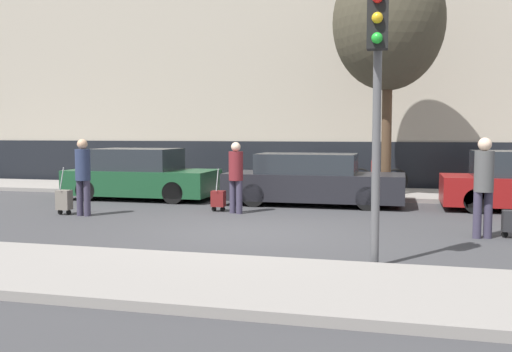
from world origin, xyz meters
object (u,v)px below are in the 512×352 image
at_px(trolley_right, 512,221).
at_px(trolley_center, 218,199).
at_px(parked_bicycle, 378,180).
at_px(parked_car_1, 312,181).
at_px(bare_tree_near_crossing, 388,23).
at_px(trolley_left, 64,200).
at_px(pedestrian_left, 83,172).
at_px(pedestrian_right, 484,181).
at_px(traffic_light, 377,73).
at_px(parked_car_0, 141,176).
at_px(pedestrian_center, 236,173).

bearing_deg(trolley_right, trolley_center, 162.34).
xyz_separation_m(trolley_right, parked_bicycle, (-2.64, 6.41, 0.18)).
height_order(parked_car_1, trolley_right, parked_car_1).
bearing_deg(bare_tree_near_crossing, trolley_left, -145.63).
relative_size(pedestrian_left, pedestrian_right, 0.97).
xyz_separation_m(parked_car_1, pedestrian_left, (-4.79, -3.31, 0.37)).
distance_m(parked_car_1, trolley_left, 6.26).
height_order(trolley_left, trolley_center, trolley_left).
relative_size(trolley_center, bare_tree_near_crossing, 0.15).
bearing_deg(bare_tree_near_crossing, traffic_light, -89.55).
relative_size(pedestrian_left, trolley_center, 1.69).
relative_size(parked_car_0, parked_car_1, 0.90).
height_order(trolley_center, pedestrian_right, pedestrian_right).
bearing_deg(traffic_light, trolley_left, 153.74).
height_order(pedestrian_left, trolley_right, pedestrian_left).
bearing_deg(parked_car_1, pedestrian_right, -47.11).
xyz_separation_m(trolley_left, pedestrian_right, (9.07, -0.76, 0.70)).
height_order(parked_car_0, pedestrian_center, pedestrian_center).
bearing_deg(trolley_left, pedestrian_left, -6.47).
bearing_deg(trolley_left, parked_car_1, 31.32).
height_order(parked_car_1, bare_tree_near_crossing, bare_tree_near_crossing).
relative_size(parked_car_1, trolley_right, 4.49).
relative_size(trolley_right, bare_tree_near_crossing, 0.15).
xyz_separation_m(trolley_center, traffic_light, (3.94, -4.99, 2.43)).
bearing_deg(trolley_left, pedestrian_right, -4.80).
height_order(pedestrian_left, trolley_left, pedestrian_left).
distance_m(pedestrian_left, trolley_center, 3.22).
height_order(parked_car_0, trolley_right, parked_car_0).
bearing_deg(parked_bicycle, parked_car_0, -159.57).
distance_m(pedestrian_center, parked_bicycle, 5.60).
xyz_separation_m(parked_car_1, bare_tree_near_crossing, (1.86, 1.68, 4.34)).
bearing_deg(pedestrian_center, trolley_center, -179.93).
bearing_deg(bare_tree_near_crossing, parked_bicycle, 105.73).
bearing_deg(trolley_center, parked_car_0, 146.72).
bearing_deg(trolley_right, parked_bicycle, 112.39).
bearing_deg(trolley_left, parked_car_0, 84.13).
height_order(trolley_right, traffic_light, traffic_light).
distance_m(pedestrian_left, pedestrian_right, 8.55).
bearing_deg(traffic_light, trolley_center, 128.31).
xyz_separation_m(parked_car_0, traffic_light, (6.92, -6.95, 2.07)).
height_order(pedestrian_center, pedestrian_right, pedestrian_right).
distance_m(traffic_light, bare_tree_near_crossing, 8.80).
xyz_separation_m(parked_bicycle, bare_tree_near_crossing, (0.25, -0.89, 4.49)).
distance_m(parked_car_0, pedestrian_center, 4.11).
relative_size(pedestrian_left, trolley_left, 1.59).
bearing_deg(parked_car_1, traffic_light, -74.26).
relative_size(trolley_center, parked_bicycle, 0.59).
height_order(trolley_center, traffic_light, traffic_light).
relative_size(pedestrian_right, bare_tree_near_crossing, 0.27).
distance_m(trolley_center, bare_tree_near_crossing, 7.02).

